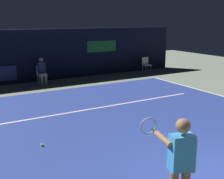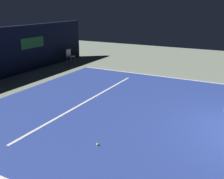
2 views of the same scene
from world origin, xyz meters
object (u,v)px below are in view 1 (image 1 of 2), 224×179
(line_judge_on_chair, at_px, (42,70))
(tennis_ball, at_px, (42,145))
(tennis_player, at_px, (180,164))
(courtside_chair_near, at_px, (146,64))

(line_judge_on_chair, distance_m, tennis_ball, 7.40)
(tennis_player, xyz_separation_m, tennis_ball, (-0.98, 3.84, -0.94))
(line_judge_on_chair, bearing_deg, tennis_player, -96.58)
(tennis_player, relative_size, line_judge_on_chair, 1.31)
(tennis_player, relative_size, courtside_chair_near, 1.97)
(tennis_player, distance_m, tennis_ball, 4.07)
(tennis_player, bearing_deg, courtside_chair_near, 55.43)
(tennis_player, height_order, tennis_ball, tennis_player)
(tennis_ball, bearing_deg, line_judge_on_chair, 72.34)
(courtside_chair_near, bearing_deg, tennis_ball, -140.04)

